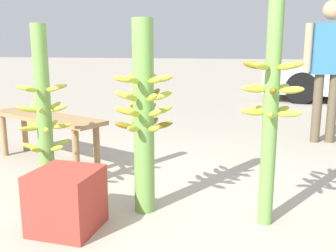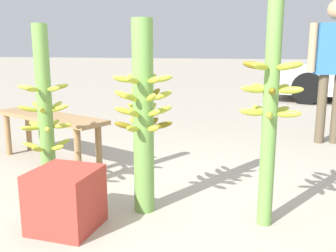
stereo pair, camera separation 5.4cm
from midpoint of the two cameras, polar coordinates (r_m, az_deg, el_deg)
ground_plane at (r=2.53m, az=-3.71°, el=-14.43°), size 80.00×80.00×0.00m
banana_stalk_left at (r=2.93m, az=-17.73°, el=1.84°), size 0.38×0.39×1.29m
banana_stalk_center at (r=2.50m, az=-3.17°, el=1.53°), size 0.39×0.40×1.30m
banana_stalk_right at (r=2.36m, az=15.96°, el=2.92°), size 0.38×0.38×1.47m
vendor_person at (r=4.78m, az=24.20°, el=9.34°), size 0.58×0.25×1.65m
market_bench at (r=3.86m, az=-17.28°, el=0.48°), size 1.42×0.80×0.47m
produce_crate at (r=2.45m, az=-14.69°, el=-10.74°), size 0.38×0.38×0.38m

